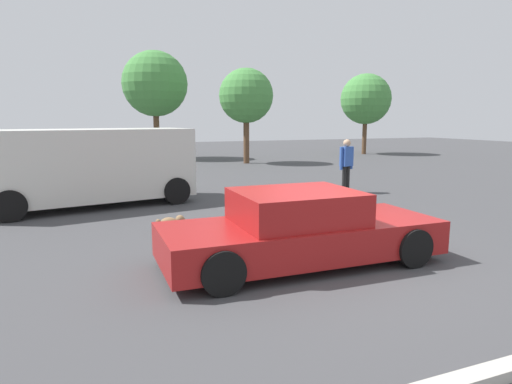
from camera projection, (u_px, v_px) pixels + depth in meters
name	position (u px, v px, depth m)	size (l,w,h in m)	color
ground_plane	(325.00, 263.00, 7.35)	(80.00, 80.00, 0.00)	#424244
sedan_foreground	(300.00, 230.00, 7.25)	(4.65, 1.92, 1.23)	maroon
dog	(171.00, 222.00, 9.24)	(0.60, 0.31, 0.39)	olive
van_white	(91.00, 165.00, 12.02)	(5.62, 3.00, 2.12)	silver
pedestrian	(346.00, 161.00, 14.22)	(0.55, 0.33, 1.75)	black
tree_back_center	(366.00, 99.00, 29.98)	(3.42, 3.42, 5.46)	brown
tree_back_right	(155.00, 84.00, 26.16)	(3.87, 3.87, 6.42)	brown
tree_far_right	(246.00, 96.00, 23.54)	(2.92, 2.92, 5.10)	brown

